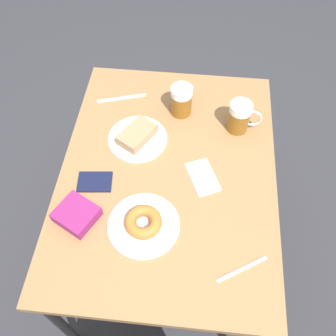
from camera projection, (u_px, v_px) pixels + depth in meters
The scene contains 11 objects.
ground_plane at pixel (168, 247), 2.02m from camera, with size 8.00×8.00×0.00m, color #333338.
table at pixel (168, 180), 1.46m from camera, with size 0.81×1.10×0.74m.
plate_with_cake at pixel (137, 137), 1.49m from camera, with size 0.24×0.24×0.05m.
plate_with_donut at pixel (143, 223), 1.27m from camera, with size 0.25×0.25×0.05m.
beer_mug_left at pixel (182, 100), 1.53m from camera, with size 0.09×0.13×0.13m.
beer_mug_center at pixel (240, 117), 1.48m from camera, with size 0.14×0.09×0.13m.
napkin_folded at pixel (203, 177), 1.40m from camera, with size 0.14×0.18×0.00m.
fork at pixel (242, 269), 1.20m from camera, with size 0.16×0.11×0.00m.
knife at pixel (122, 98), 1.63m from camera, with size 0.21×0.08×0.00m.
passport_near_edge at pixel (95, 182), 1.38m from camera, with size 0.13×0.10×0.01m.
blue_pouch at pixel (76, 214), 1.28m from camera, with size 0.17×0.17×0.04m.
Camera 1 is at (-0.08, 0.79, 1.91)m, focal length 40.00 mm.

